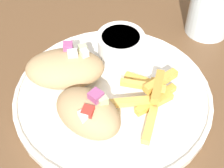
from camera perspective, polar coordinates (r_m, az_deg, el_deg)
The scene contains 7 objects.
table at distance 0.55m, azimuth 0.34°, elevation -7.43°, with size 1.51×1.51×0.74m.
plate at distance 0.50m, azimuth 0.00°, elevation -1.87°, with size 0.32×0.32×0.02m.
pita_sandwich_near at distance 0.44m, azimuth -4.39°, elevation -5.18°, with size 0.12×0.12×0.06m.
pita_sandwich_far at distance 0.51m, azimuth -8.56°, elevation 2.91°, with size 0.14×0.09×0.06m.
fries_pile at distance 0.48m, azimuth 6.95°, elevation -1.84°, with size 0.12×0.14×0.03m.
sauce_ramekin at distance 0.55m, azimuth 1.59°, elevation 7.53°, with size 0.09×0.09×0.04m.
water_glass at distance 0.64m, azimuth 17.69°, elevation 12.87°, with size 0.08×0.08×0.11m.
Camera 1 is at (-0.05, -0.31, 1.13)m, focal length 50.00 mm.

